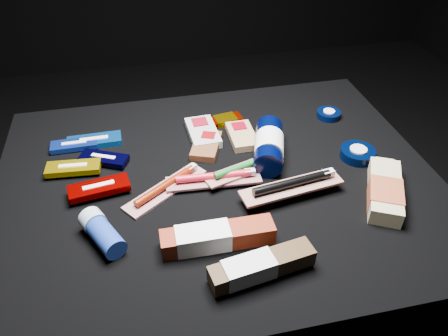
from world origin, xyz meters
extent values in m
plane|color=black|center=(0.00, 0.00, 0.00)|extent=(3.00, 3.00, 0.00)
cube|color=black|center=(0.00, 0.00, 0.20)|extent=(0.98, 0.78, 0.40)
cube|color=blue|center=(-0.27, 0.20, 0.41)|extent=(0.13, 0.05, 0.02)
cube|color=silver|center=(-0.27, 0.20, 0.41)|extent=(0.07, 0.01, 0.02)
cube|color=#1538B8|center=(-0.32, 0.19, 0.41)|extent=(0.11, 0.04, 0.01)
cube|color=silver|center=(-0.32, 0.19, 0.41)|extent=(0.06, 0.01, 0.01)
cube|color=black|center=(-0.25, 0.11, 0.41)|extent=(0.12, 0.09, 0.01)
cube|color=silver|center=(-0.25, 0.11, 0.41)|extent=(0.06, 0.03, 0.01)
cube|color=#D1AB06|center=(-0.32, 0.09, 0.41)|extent=(0.12, 0.05, 0.01)
cube|color=silver|center=(-0.32, 0.09, 0.42)|extent=(0.06, 0.02, 0.02)
cube|color=#890100|center=(-0.26, 0.00, 0.42)|extent=(0.13, 0.07, 0.01)
cube|color=white|center=(-0.26, 0.00, 0.42)|extent=(0.07, 0.02, 0.02)
cube|color=brown|center=(-0.01, 0.12, 0.41)|extent=(0.10, 0.13, 0.02)
cube|color=maroon|center=(0.01, 0.15, 0.41)|extent=(0.04, 0.04, 0.02)
cube|color=#ACABA5|center=(0.00, 0.17, 0.41)|extent=(0.08, 0.13, 0.02)
cube|color=maroon|center=(-0.01, 0.21, 0.41)|extent=(0.04, 0.04, 0.02)
cube|color=tan|center=(0.09, 0.14, 0.41)|extent=(0.06, 0.12, 0.02)
cube|color=maroon|center=(0.09, 0.17, 0.41)|extent=(0.03, 0.03, 0.02)
cube|color=#7A0F00|center=(0.04, 0.22, 0.41)|extent=(0.14, 0.06, 0.01)
cube|color=#A27901|center=(0.07, 0.22, 0.41)|extent=(0.06, 0.05, 0.02)
cylinder|color=black|center=(0.13, 0.05, 0.43)|extent=(0.11, 0.18, 0.07)
cylinder|color=white|center=(0.13, 0.05, 0.43)|extent=(0.09, 0.09, 0.07)
cylinder|color=black|center=(0.16, 0.14, 0.43)|extent=(0.03, 0.03, 0.02)
cube|color=black|center=(0.17, 0.16, 0.43)|extent=(0.03, 0.03, 0.01)
cylinder|color=black|center=(0.34, 0.19, 0.41)|extent=(0.06, 0.06, 0.02)
cylinder|color=silver|center=(0.34, 0.19, 0.41)|extent=(0.03, 0.03, 0.02)
cylinder|color=black|center=(0.34, 0.01, 0.41)|extent=(0.08, 0.08, 0.02)
cylinder|color=silver|center=(0.34, 0.01, 0.41)|extent=(0.04, 0.04, 0.03)
cube|color=#CABB89|center=(0.33, -0.14, 0.42)|extent=(0.14, 0.19, 0.04)
cube|color=#A24A2C|center=(0.32, -0.15, 0.42)|extent=(0.10, 0.10, 0.04)
cube|color=#CABB89|center=(0.37, -0.05, 0.42)|extent=(0.04, 0.04, 0.03)
cylinder|color=navy|center=(-0.24, -0.15, 0.42)|extent=(0.08, 0.09, 0.04)
cylinder|color=#93A7B3|center=(-0.27, -0.10, 0.42)|extent=(0.06, 0.05, 0.05)
cube|color=#B7B0AC|center=(-0.12, -0.01, 0.40)|extent=(0.19, 0.16, 0.01)
cylinder|color=#611504|center=(-0.12, -0.01, 0.41)|extent=(0.14, 0.11, 0.02)
cube|color=silver|center=(-0.06, 0.03, 0.42)|extent=(0.03, 0.02, 0.01)
cube|color=#A39C99|center=(-0.01, -0.02, 0.41)|extent=(0.21, 0.06, 0.01)
cylinder|color=red|center=(-0.01, -0.02, 0.42)|extent=(0.17, 0.03, 0.02)
cube|color=silver|center=(0.07, -0.02, 0.42)|extent=(0.02, 0.01, 0.01)
cube|color=#ACA3A0|center=(0.06, 0.00, 0.42)|extent=(0.19, 0.10, 0.01)
cylinder|color=#125C1D|center=(0.06, 0.00, 0.43)|extent=(0.15, 0.06, 0.01)
cube|color=white|center=(0.13, 0.02, 0.43)|extent=(0.02, 0.02, 0.01)
cube|color=#B3ADA6|center=(0.14, -0.09, 0.42)|extent=(0.23, 0.08, 0.01)
cylinder|color=black|center=(0.14, -0.09, 0.44)|extent=(0.18, 0.04, 0.02)
cube|color=silver|center=(0.22, -0.08, 0.44)|extent=(0.03, 0.02, 0.01)
cube|color=maroon|center=(-0.04, -0.19, 0.42)|extent=(0.21, 0.05, 0.04)
cube|color=silver|center=(-0.07, -0.19, 0.42)|extent=(0.10, 0.05, 0.04)
cube|color=#3A2612|center=(0.02, -0.27, 0.42)|extent=(0.19, 0.07, 0.03)
cube|color=beige|center=(0.00, -0.28, 0.42)|extent=(0.10, 0.06, 0.04)
camera|label=1|loc=(-0.15, -0.74, 1.02)|focal=35.00mm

